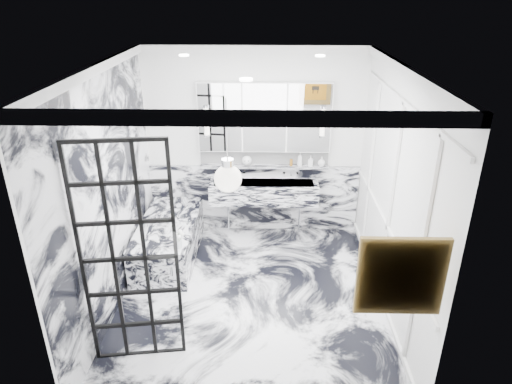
{
  "coord_description": "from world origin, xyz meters",
  "views": [
    {
      "loc": [
        0.19,
        -4.63,
        3.53
      ],
      "look_at": [
        0.06,
        0.5,
        1.2
      ],
      "focal_mm": 32.0,
      "sensor_mm": 36.0,
      "label": 1
    }
  ],
  "objects_px": {
    "trough_sink": "(264,192)",
    "bathtub": "(169,240)",
    "mirror_cabinet": "(265,117)",
    "crittall_door": "(129,259)"
  },
  "relations": [
    {
      "from": "trough_sink",
      "to": "bathtub",
      "type": "bearing_deg",
      "value": -153.52
    },
    {
      "from": "crittall_door",
      "to": "trough_sink",
      "type": "height_order",
      "value": "crittall_door"
    },
    {
      "from": "mirror_cabinet",
      "to": "bathtub",
      "type": "distance_m",
      "value": 2.2
    },
    {
      "from": "crittall_door",
      "to": "trough_sink",
      "type": "distance_m",
      "value": 2.87
    },
    {
      "from": "crittall_door",
      "to": "bathtub",
      "type": "relative_size",
      "value": 1.42
    },
    {
      "from": "crittall_door",
      "to": "mirror_cabinet",
      "type": "height_order",
      "value": "crittall_door"
    },
    {
      "from": "trough_sink",
      "to": "mirror_cabinet",
      "type": "height_order",
      "value": "mirror_cabinet"
    },
    {
      "from": "bathtub",
      "to": "crittall_door",
      "type": "bearing_deg",
      "value": -87.85
    },
    {
      "from": "mirror_cabinet",
      "to": "bathtub",
      "type": "bearing_deg",
      "value": -147.94
    },
    {
      "from": "mirror_cabinet",
      "to": "bathtub",
      "type": "height_order",
      "value": "mirror_cabinet"
    }
  ]
}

